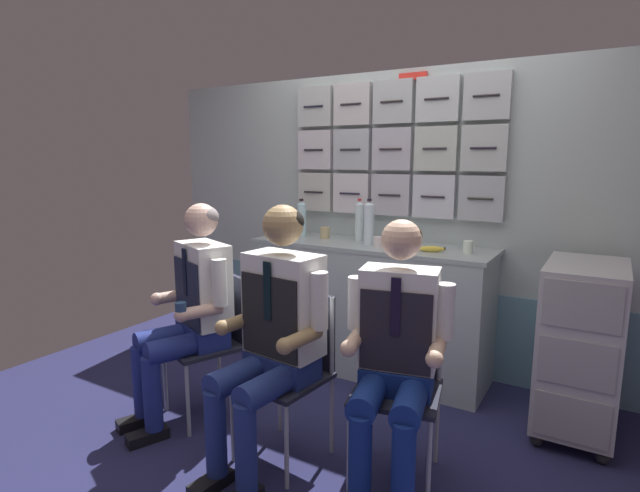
{
  "coord_description": "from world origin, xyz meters",
  "views": [
    {
      "loc": [
        1.34,
        -2.05,
        1.53
      ],
      "look_at": [
        -0.09,
        0.34,
        1.04
      ],
      "focal_mm": 27.72,
      "sensor_mm": 36.0,
      "label": 1
    }
  ],
  "objects_px": {
    "crew_member_right": "(273,325)",
    "folding_chair_by_counter": "(400,367)",
    "folding_chair_right": "(294,356)",
    "paper_cup_blue": "(468,247)",
    "snack_banana": "(431,249)",
    "crew_member_by_counter": "(395,346)",
    "crew_member_left": "(191,303)",
    "service_trolley": "(580,344)",
    "water_bottle_clear": "(369,223)",
    "folding_chair_left": "(218,328)"
  },
  "relations": [
    {
      "from": "crew_member_right",
      "to": "folding_chair_right",
      "type": "bearing_deg",
      "value": 84.02
    },
    {
      "from": "service_trolley",
      "to": "crew_member_by_counter",
      "type": "xyz_separation_m",
      "value": [
        -0.7,
        -0.97,
        0.18
      ]
    },
    {
      "from": "crew_member_right",
      "to": "crew_member_left",
      "type": "bearing_deg",
      "value": 169.5
    },
    {
      "from": "crew_member_by_counter",
      "to": "paper_cup_blue",
      "type": "distance_m",
      "value": 1.18
    },
    {
      "from": "water_bottle_clear",
      "to": "paper_cup_blue",
      "type": "xyz_separation_m",
      "value": [
        0.68,
        0.03,
        -0.11
      ]
    },
    {
      "from": "paper_cup_blue",
      "to": "crew_member_right",
      "type": "bearing_deg",
      "value": -114.9
    },
    {
      "from": "water_bottle_clear",
      "to": "snack_banana",
      "type": "relative_size",
      "value": 1.86
    },
    {
      "from": "paper_cup_blue",
      "to": "snack_banana",
      "type": "height_order",
      "value": "paper_cup_blue"
    },
    {
      "from": "crew_member_right",
      "to": "snack_banana",
      "type": "distance_m",
      "value": 1.28
    },
    {
      "from": "service_trolley",
      "to": "paper_cup_blue",
      "type": "bearing_deg",
      "value": 165.89
    },
    {
      "from": "folding_chair_right",
      "to": "snack_banana",
      "type": "distance_m",
      "value": 1.19
    },
    {
      "from": "folding_chair_by_counter",
      "to": "paper_cup_blue",
      "type": "xyz_separation_m",
      "value": [
        0.05,
        0.98,
        0.46
      ]
    },
    {
      "from": "folding_chair_left",
      "to": "crew_member_by_counter",
      "type": "bearing_deg",
      "value": -6.2
    },
    {
      "from": "folding_chair_left",
      "to": "folding_chair_right",
      "type": "relative_size",
      "value": 1.0
    },
    {
      "from": "folding_chair_left",
      "to": "paper_cup_blue",
      "type": "distance_m",
      "value": 1.64
    },
    {
      "from": "crew_member_left",
      "to": "paper_cup_blue",
      "type": "xyz_separation_m",
      "value": [
        1.27,
        1.16,
        0.27
      ]
    },
    {
      "from": "water_bottle_clear",
      "to": "folding_chair_left",
      "type": "bearing_deg",
      "value": -118.47
    },
    {
      "from": "service_trolley",
      "to": "water_bottle_clear",
      "type": "relative_size",
      "value": 3.03
    },
    {
      "from": "folding_chair_right",
      "to": "water_bottle_clear",
      "type": "height_order",
      "value": "water_bottle_clear"
    },
    {
      "from": "folding_chair_left",
      "to": "paper_cup_blue",
      "type": "xyz_separation_m",
      "value": [
        1.21,
        1.01,
        0.46
      ]
    },
    {
      "from": "water_bottle_clear",
      "to": "crew_member_right",
      "type": "bearing_deg",
      "value": -86.1
    },
    {
      "from": "service_trolley",
      "to": "folding_chair_by_counter",
      "type": "bearing_deg",
      "value": -132.19
    },
    {
      "from": "crew_member_right",
      "to": "folding_chair_by_counter",
      "type": "relative_size",
      "value": 1.55
    },
    {
      "from": "crew_member_right",
      "to": "folding_chair_by_counter",
      "type": "height_order",
      "value": "crew_member_right"
    },
    {
      "from": "crew_member_by_counter",
      "to": "water_bottle_clear",
      "type": "xyz_separation_m",
      "value": [
        -0.66,
        1.11,
        0.4
      ]
    },
    {
      "from": "folding_chair_right",
      "to": "crew_member_by_counter",
      "type": "relative_size",
      "value": 0.67
    },
    {
      "from": "folding_chair_by_counter",
      "to": "folding_chair_right",
      "type": "bearing_deg",
      "value": -164.65
    },
    {
      "from": "crew_member_by_counter",
      "to": "snack_banana",
      "type": "distance_m",
      "value": 1.1
    },
    {
      "from": "service_trolley",
      "to": "snack_banana",
      "type": "relative_size",
      "value": 5.64
    },
    {
      "from": "service_trolley",
      "to": "paper_cup_blue",
      "type": "distance_m",
      "value": 0.84
    },
    {
      "from": "water_bottle_clear",
      "to": "paper_cup_blue",
      "type": "relative_size",
      "value": 4.12
    },
    {
      "from": "paper_cup_blue",
      "to": "snack_banana",
      "type": "bearing_deg",
      "value": -157.86
    },
    {
      "from": "folding_chair_left",
      "to": "snack_banana",
      "type": "distance_m",
      "value": 1.43
    },
    {
      "from": "crew_member_by_counter",
      "to": "snack_banana",
      "type": "xyz_separation_m",
      "value": [
        -0.19,
        1.06,
        0.26
      ]
    },
    {
      "from": "crew_member_left",
      "to": "crew_member_right",
      "type": "xyz_separation_m",
      "value": [
        0.68,
        -0.13,
        0.02
      ]
    },
    {
      "from": "folding_chair_right",
      "to": "paper_cup_blue",
      "type": "bearing_deg",
      "value": 62.81
    },
    {
      "from": "folding_chair_by_counter",
      "to": "folding_chair_left",
      "type": "bearing_deg",
      "value": -178.66
    },
    {
      "from": "service_trolley",
      "to": "water_bottle_clear",
      "type": "xyz_separation_m",
      "value": [
        -1.37,
        0.14,
        0.57
      ]
    },
    {
      "from": "folding_chair_by_counter",
      "to": "crew_member_left",
      "type": "bearing_deg",
      "value": -171.85
    },
    {
      "from": "folding_chair_right",
      "to": "paper_cup_blue",
      "type": "relative_size",
      "value": 10.88
    },
    {
      "from": "crew_member_left",
      "to": "folding_chair_right",
      "type": "xyz_separation_m",
      "value": [
        0.69,
        0.03,
        -0.19
      ]
    },
    {
      "from": "crew_member_by_counter",
      "to": "crew_member_left",
      "type": "bearing_deg",
      "value": -179.18
    },
    {
      "from": "crew_member_right",
      "to": "crew_member_by_counter",
      "type": "bearing_deg",
      "value": 13.95
    },
    {
      "from": "snack_banana",
      "to": "folding_chair_left",
      "type": "bearing_deg",
      "value": -137.29
    },
    {
      "from": "crew_member_left",
      "to": "folding_chair_by_counter",
      "type": "relative_size",
      "value": 1.51
    },
    {
      "from": "folding_chair_left",
      "to": "crew_member_by_counter",
      "type": "distance_m",
      "value": 1.21
    },
    {
      "from": "crew_member_left",
      "to": "folding_chair_by_counter",
      "type": "height_order",
      "value": "crew_member_left"
    },
    {
      "from": "water_bottle_clear",
      "to": "crew_member_by_counter",
      "type": "bearing_deg",
      "value": -59.17
    },
    {
      "from": "crew_member_left",
      "to": "crew_member_by_counter",
      "type": "height_order",
      "value": "crew_member_left"
    },
    {
      "from": "folding_chair_by_counter",
      "to": "snack_banana",
      "type": "bearing_deg",
      "value": 99.95
    }
  ]
}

